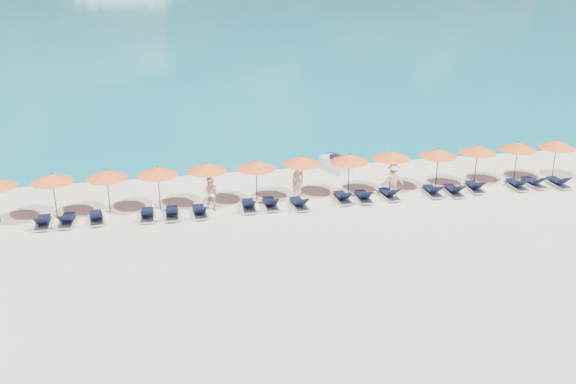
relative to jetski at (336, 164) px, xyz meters
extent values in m
plane|color=beige|center=(-4.30, -9.25, -0.36)|extent=(1400.00, 1400.00, 0.00)
cube|color=white|center=(-0.01, 0.02, -0.05)|extent=(1.56, 2.60, 0.56)
cube|color=black|center=(0.05, -0.17, 0.35)|extent=(0.77, 1.12, 0.36)
cylinder|color=black|center=(-0.18, 0.61, 0.51)|extent=(0.55, 0.21, 0.06)
imported|color=#DCB18B|center=(-3.30, -4.05, 0.53)|extent=(0.68, 0.48, 1.77)
imported|color=#DCB18B|center=(-7.92, -4.89, 0.51)|extent=(0.97, 0.83, 1.73)
imported|color=#DCB18B|center=(1.72, -4.82, 0.52)|extent=(1.20, 0.70, 1.75)
cylinder|color=black|center=(-15.44, -4.08, 0.74)|extent=(0.05, 0.05, 2.20)
cone|color=orange|center=(-15.44, -4.08, 1.66)|extent=(2.10, 2.10, 0.42)
sphere|color=black|center=(-15.44, -4.08, 1.88)|extent=(0.08, 0.08, 0.08)
cylinder|color=black|center=(-12.91, -4.07, 0.74)|extent=(0.05, 0.05, 2.20)
cone|color=orange|center=(-12.91, -4.07, 1.66)|extent=(2.10, 2.10, 0.42)
sphere|color=black|center=(-12.91, -4.07, 1.88)|extent=(0.08, 0.08, 0.08)
cylinder|color=black|center=(-10.45, -4.11, 0.74)|extent=(0.05, 0.05, 2.20)
cone|color=orange|center=(-10.45, -4.11, 1.66)|extent=(2.10, 2.10, 0.42)
sphere|color=black|center=(-10.45, -4.11, 1.88)|extent=(0.08, 0.08, 0.08)
cylinder|color=black|center=(-7.99, -4.00, 0.74)|extent=(0.05, 0.05, 2.20)
cone|color=orange|center=(-7.99, -4.00, 1.66)|extent=(2.10, 2.10, 0.42)
sphere|color=black|center=(-7.99, -4.00, 1.88)|extent=(0.08, 0.08, 0.08)
cylinder|color=black|center=(-5.50, -4.15, 0.74)|extent=(0.05, 0.05, 2.20)
cone|color=orange|center=(-5.50, -4.15, 1.66)|extent=(2.10, 2.10, 0.42)
sphere|color=black|center=(-5.50, -4.15, 1.88)|extent=(0.08, 0.08, 0.08)
cylinder|color=black|center=(-3.04, -3.93, 0.74)|extent=(0.05, 0.05, 2.20)
cone|color=orange|center=(-3.04, -3.93, 1.66)|extent=(2.10, 2.10, 0.42)
sphere|color=black|center=(-3.04, -3.93, 1.88)|extent=(0.08, 0.08, 0.08)
cylinder|color=black|center=(-0.52, -4.12, 0.74)|extent=(0.05, 0.05, 2.20)
cone|color=orange|center=(-0.52, -4.12, 1.66)|extent=(2.10, 2.10, 0.42)
sphere|color=black|center=(-0.52, -4.12, 1.88)|extent=(0.08, 0.08, 0.08)
cylinder|color=black|center=(1.86, -4.03, 0.74)|extent=(0.05, 0.05, 2.20)
cone|color=orange|center=(1.86, -4.03, 1.66)|extent=(2.10, 2.10, 0.42)
sphere|color=black|center=(1.86, -4.03, 1.88)|extent=(0.08, 0.08, 0.08)
cylinder|color=black|center=(4.48, -4.21, 0.74)|extent=(0.05, 0.05, 2.20)
cone|color=orange|center=(4.48, -4.21, 1.66)|extent=(2.10, 2.10, 0.42)
sphere|color=black|center=(4.48, -4.21, 1.88)|extent=(0.08, 0.08, 0.08)
cylinder|color=black|center=(6.89, -4.04, 0.74)|extent=(0.05, 0.05, 2.20)
cone|color=orange|center=(6.89, -4.04, 1.66)|extent=(2.10, 2.10, 0.42)
sphere|color=black|center=(6.89, -4.04, 1.88)|extent=(0.08, 0.08, 0.08)
cylinder|color=black|center=(9.36, -4.03, 0.74)|extent=(0.05, 0.05, 2.20)
cone|color=orange|center=(9.36, -4.03, 1.66)|extent=(2.10, 2.10, 0.42)
sphere|color=black|center=(9.36, -4.03, 1.88)|extent=(0.08, 0.08, 0.08)
cylinder|color=black|center=(11.73, -4.12, 0.74)|extent=(0.05, 0.05, 2.20)
cone|color=orange|center=(11.73, -4.12, 1.66)|extent=(2.10, 2.10, 0.42)
sphere|color=black|center=(11.73, -4.12, 1.88)|extent=(0.08, 0.08, 0.08)
cube|color=silver|center=(-15.95, -5.18, -0.22)|extent=(0.63, 1.70, 0.06)
cube|color=black|center=(-15.95, -4.93, -0.06)|extent=(0.56, 1.10, 0.04)
cube|color=black|center=(-15.95, -5.73, 0.19)|extent=(0.55, 0.54, 0.43)
cube|color=silver|center=(-14.86, -5.18, -0.22)|extent=(0.78, 1.75, 0.06)
cube|color=black|center=(-14.83, -4.93, -0.06)|extent=(0.65, 1.15, 0.04)
cube|color=black|center=(-14.91, -5.73, 0.19)|extent=(0.60, 0.59, 0.43)
cube|color=silver|center=(-13.51, -5.15, -0.22)|extent=(0.79, 1.75, 0.06)
cube|color=black|center=(-13.53, -4.90, -0.06)|extent=(0.66, 1.15, 0.04)
cube|color=black|center=(-13.46, -5.70, 0.19)|extent=(0.60, 0.59, 0.43)
cube|color=silver|center=(-11.11, -5.30, -0.22)|extent=(0.67, 1.72, 0.06)
cube|color=black|center=(-11.10, -5.05, -0.06)|extent=(0.58, 1.12, 0.04)
cube|color=black|center=(-11.12, -5.85, 0.19)|extent=(0.57, 0.55, 0.43)
cube|color=silver|center=(-9.92, -5.37, -0.22)|extent=(0.70, 1.73, 0.06)
cube|color=black|center=(-9.91, -5.12, -0.06)|extent=(0.60, 1.13, 0.04)
cube|color=black|center=(-9.95, -5.92, 0.19)|extent=(0.58, 0.56, 0.43)
cube|color=silver|center=(-8.58, -5.43, -0.22)|extent=(0.69, 1.72, 0.06)
cube|color=black|center=(-8.59, -5.18, -0.06)|extent=(0.59, 1.12, 0.04)
cube|color=black|center=(-8.56, -5.98, 0.19)|extent=(0.57, 0.56, 0.43)
cube|color=silver|center=(-6.10, -5.19, -0.22)|extent=(0.71, 1.73, 0.06)
cube|color=black|center=(-6.08, -4.94, -0.06)|extent=(0.61, 1.13, 0.04)
cube|color=black|center=(-6.13, -5.74, 0.19)|extent=(0.58, 0.57, 0.43)
cube|color=silver|center=(-4.97, -5.17, -0.22)|extent=(0.63, 1.70, 0.06)
cube|color=black|center=(-4.97, -4.92, -0.06)|extent=(0.55, 1.10, 0.04)
cube|color=black|center=(-4.97, -5.72, 0.19)|extent=(0.55, 0.54, 0.43)
cube|color=silver|center=(-3.56, -5.47, -0.22)|extent=(0.79, 1.75, 0.06)
cube|color=black|center=(-3.59, -5.22, -0.06)|extent=(0.66, 1.15, 0.04)
cube|color=black|center=(-3.51, -6.01, 0.19)|extent=(0.60, 0.59, 0.43)
cube|color=silver|center=(-1.14, -5.11, -0.22)|extent=(0.66, 1.71, 0.06)
cube|color=black|center=(-1.15, -4.86, -0.06)|extent=(0.57, 1.11, 0.04)
cube|color=black|center=(-1.13, -5.66, 0.19)|extent=(0.56, 0.55, 0.43)
cube|color=silver|center=(-0.04, -5.22, -0.22)|extent=(0.69, 1.73, 0.06)
cube|color=black|center=(-0.03, -4.97, -0.06)|extent=(0.60, 1.12, 0.04)
cube|color=black|center=(-0.07, -5.77, 0.19)|extent=(0.57, 0.56, 0.43)
cube|color=silver|center=(1.39, -5.15, -0.22)|extent=(0.79, 1.75, 0.06)
cube|color=black|center=(1.36, -4.90, -0.06)|extent=(0.66, 1.15, 0.04)
cube|color=black|center=(1.45, -5.70, 0.19)|extent=(0.60, 0.59, 0.43)
cube|color=silver|center=(3.82, -5.23, -0.22)|extent=(0.66, 1.71, 0.06)
cube|color=black|center=(3.83, -4.98, -0.06)|extent=(0.57, 1.11, 0.04)
cube|color=black|center=(3.81, -5.78, 0.19)|extent=(0.56, 0.55, 0.43)
cube|color=silver|center=(4.97, -5.42, -0.22)|extent=(0.70, 1.73, 0.06)
cube|color=black|center=(4.98, -5.17, -0.06)|extent=(0.60, 1.12, 0.04)
cube|color=black|center=(4.94, -5.96, 0.19)|extent=(0.57, 0.56, 0.43)
cube|color=silver|center=(6.34, -5.10, -0.22)|extent=(0.77, 1.75, 0.06)
cube|color=black|center=(6.37, -4.85, -0.06)|extent=(0.65, 1.14, 0.04)
cube|color=black|center=(6.29, -5.65, 0.19)|extent=(0.60, 0.58, 0.43)
cube|color=silver|center=(8.77, -5.27, -0.22)|extent=(0.62, 1.70, 0.06)
cube|color=black|center=(8.77, -5.02, -0.06)|extent=(0.55, 1.10, 0.04)
cube|color=black|center=(8.77, -5.82, 0.19)|extent=(0.55, 0.54, 0.43)
cube|color=silver|center=(9.88, -5.16, -0.22)|extent=(0.79, 1.75, 0.06)
cube|color=black|center=(9.85, -4.91, -0.06)|extent=(0.66, 1.15, 0.04)
cube|color=black|center=(9.93, -5.71, 0.19)|extent=(0.60, 0.59, 0.43)
cube|color=silver|center=(11.22, -5.45, -0.22)|extent=(0.66, 1.71, 0.06)
cube|color=black|center=(11.23, -5.20, -0.06)|extent=(0.58, 1.11, 0.04)
cube|color=black|center=(11.21, -6.00, 0.19)|extent=(0.56, 0.55, 0.43)
camera|label=1|loc=(-10.57, -34.87, 11.89)|focal=40.00mm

